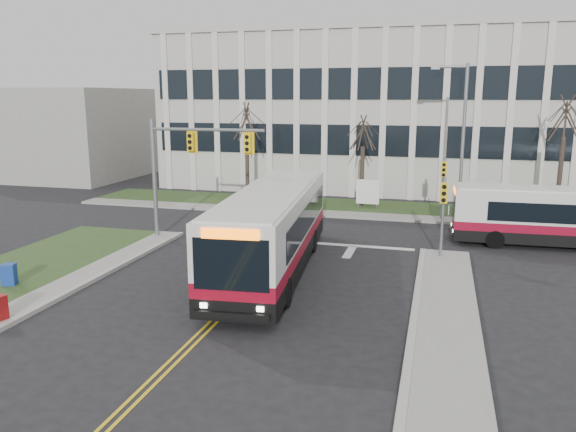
% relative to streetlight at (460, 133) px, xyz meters
% --- Properties ---
extents(ground, '(120.00, 120.00, 0.00)m').
position_rel_streetlight_xyz_m(ground, '(-8.03, -16.20, -5.19)').
color(ground, black).
rests_on(ground, ground).
extents(sidewalk_east, '(2.00, 26.00, 0.14)m').
position_rel_streetlight_xyz_m(sidewalk_east, '(-0.53, -21.20, -5.12)').
color(sidewalk_east, '#9E9B93').
rests_on(sidewalk_east, ground).
extents(sidewalk_cross, '(44.00, 1.60, 0.14)m').
position_rel_streetlight_xyz_m(sidewalk_cross, '(-3.03, -1.00, -5.12)').
color(sidewalk_cross, '#9E9B93').
rests_on(sidewalk_cross, ground).
extents(building_lawn, '(44.00, 5.00, 0.12)m').
position_rel_streetlight_xyz_m(building_lawn, '(-3.03, 1.80, -5.13)').
color(building_lawn, '#2D471E').
rests_on(building_lawn, ground).
extents(office_building, '(40.00, 16.00, 12.00)m').
position_rel_streetlight_xyz_m(office_building, '(-3.03, 13.80, 0.81)').
color(office_building, '#B9B6AB').
rests_on(office_building, ground).
extents(building_annex, '(12.00, 12.00, 8.00)m').
position_rel_streetlight_xyz_m(building_annex, '(-34.03, 9.80, -1.19)').
color(building_annex, '#9E9B93').
rests_on(building_annex, ground).
extents(mast_arm_signal, '(6.11, 0.38, 6.20)m').
position_rel_streetlight_xyz_m(mast_arm_signal, '(-13.65, -9.04, -0.94)').
color(mast_arm_signal, slate).
rests_on(mast_arm_signal, ground).
extents(signal_pole_near, '(0.34, 0.39, 3.80)m').
position_rel_streetlight_xyz_m(signal_pole_near, '(-0.83, -9.30, -2.69)').
color(signal_pole_near, slate).
rests_on(signal_pole_near, ground).
extents(signal_pole_far, '(0.34, 0.39, 3.80)m').
position_rel_streetlight_xyz_m(signal_pole_far, '(-0.83, -0.80, -2.69)').
color(signal_pole_far, slate).
rests_on(signal_pole_far, ground).
extents(streetlight, '(2.15, 0.25, 9.20)m').
position_rel_streetlight_xyz_m(streetlight, '(0.00, 0.00, 0.00)').
color(streetlight, slate).
rests_on(streetlight, ground).
extents(directory_sign, '(1.50, 0.12, 2.00)m').
position_rel_streetlight_xyz_m(directory_sign, '(-5.53, 1.30, -4.02)').
color(directory_sign, slate).
rests_on(directory_sign, ground).
extents(tree_left, '(1.80, 1.80, 7.70)m').
position_rel_streetlight_xyz_m(tree_left, '(-14.03, 1.80, 0.32)').
color(tree_left, '#42352B').
rests_on(tree_left, ground).
extents(tree_mid, '(1.80, 1.80, 6.82)m').
position_rel_streetlight_xyz_m(tree_mid, '(-6.03, 2.00, -0.31)').
color(tree_mid, '#42352B').
rests_on(tree_mid, ground).
extents(tree_right, '(1.80, 1.80, 8.25)m').
position_rel_streetlight_xyz_m(tree_right, '(5.97, 1.80, 0.71)').
color(tree_right, '#42352B').
rests_on(tree_right, ground).
extents(bus_main, '(3.99, 13.19, 3.46)m').
position_rel_streetlight_xyz_m(bus_main, '(-7.75, -12.96, -3.46)').
color(bus_main, silver).
rests_on(bus_main, ground).
extents(bus_cross, '(10.79, 2.66, 2.86)m').
position_rel_streetlight_xyz_m(bus_cross, '(5.09, -5.46, -3.77)').
color(bus_cross, silver).
rests_on(bus_cross, ground).
extents(newspaper_box_blue, '(0.63, 0.60, 0.95)m').
position_rel_streetlight_xyz_m(newspaper_box_blue, '(-17.04, -17.73, -4.72)').
color(newspaper_box_blue, '#153795').
rests_on(newspaper_box_blue, ground).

